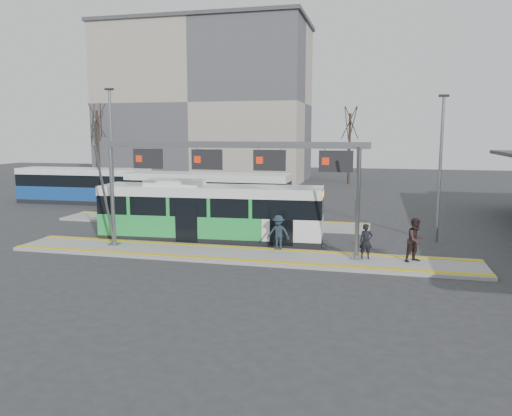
{
  "coord_description": "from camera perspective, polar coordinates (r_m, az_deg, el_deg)",
  "views": [
    {
      "loc": [
        6.27,
        -21.94,
        5.79
      ],
      "look_at": [
        0.22,
        3.0,
        1.86
      ],
      "focal_mm": 35.0,
      "sensor_mm": 36.0,
      "label": 1
    }
  ],
  "objects": [
    {
      "name": "bg_bus_blue",
      "position": [
        43.09,
        -19.07,
        2.39
      ],
      "size": [
        10.98,
        2.7,
        2.85
      ],
      "rotation": [
        0.0,
        0.0,
        0.03
      ],
      "color": "black",
      "rests_on": "ground"
    },
    {
      "name": "tree_mid",
      "position": [
        56.91,
        10.7,
        9.49
      ],
      "size": [
        1.4,
        1.4,
        8.85
      ],
      "color": "#382B21",
      "rests_on": "ground"
    },
    {
      "name": "passenger_a",
      "position": [
        22.88,
        12.46,
        -3.74
      ],
      "size": [
        0.65,
        0.51,
        1.58
      ],
      "primitive_type": "imported",
      "rotation": [
        0.0,
        0.0,
        0.24
      ],
      "color": "black",
      "rests_on": "platform_main"
    },
    {
      "name": "bg_bus_green",
      "position": [
        35.37,
        -5.57,
        1.6
      ],
      "size": [
        11.64,
        2.51,
        2.91
      ],
      "rotation": [
        0.0,
        0.0,
        0.0
      ],
      "color": "black",
      "rests_on": "ground"
    },
    {
      "name": "gantry",
      "position": [
        23.2,
        -2.96,
        5.02
      ],
      "size": [
        13.0,
        1.68,
        5.2
      ],
      "color": "slate",
      "rests_on": "platform_main"
    },
    {
      "name": "lamp_west",
      "position": [
        31.53,
        -16.14,
        5.87
      ],
      "size": [
        0.5,
        0.25,
        8.35
      ],
      "color": "slate",
      "rests_on": "ground"
    },
    {
      "name": "passenger_b",
      "position": [
        22.9,
        17.8,
        -3.49
      ],
      "size": [
        1.19,
        1.16,
        1.94
      ],
      "primitive_type": "imported",
      "rotation": [
        0.0,
        0.0,
        0.68
      ],
      "color": "#2E1F1F",
      "rests_on": "platform_main"
    },
    {
      "name": "platform_second",
      "position": [
        32.16,
        -5.21,
        -1.56
      ],
      "size": [
        20.0,
        3.0,
        0.15
      ],
      "primitive_type": "cube",
      "color": "gray",
      "rests_on": "ground"
    },
    {
      "name": "tactile_main",
      "position": [
        23.5,
        -2.24,
        -5.16
      ],
      "size": [
        22.0,
        2.65,
        0.02
      ],
      "color": "gold",
      "rests_on": "platform_main"
    },
    {
      "name": "tree_left",
      "position": [
        55.66,
        2.97,
        9.71
      ],
      "size": [
        1.4,
        1.4,
        8.94
      ],
      "color": "#382B21",
      "rests_on": "ground"
    },
    {
      "name": "tree_far",
      "position": [
        58.05,
        -17.71,
        9.45
      ],
      "size": [
        1.4,
        1.4,
        9.18
      ],
      "color": "#382B21",
      "rests_on": "ground"
    },
    {
      "name": "hero_bus",
      "position": [
        26.71,
        -5.23,
        -0.6
      ],
      "size": [
        11.95,
        3.27,
        3.25
      ],
      "rotation": [
        0.0,
        0.0,
        0.06
      ],
      "color": "black",
      "rests_on": "ground"
    },
    {
      "name": "lamp_east",
      "position": [
        27.68,
        20.3,
        4.62
      ],
      "size": [
        0.5,
        0.25,
        7.67
      ],
      "color": "slate",
      "rests_on": "ground"
    },
    {
      "name": "platform_main",
      "position": [
        23.52,
        -2.24,
        -5.36
      ],
      "size": [
        22.0,
        3.0,
        0.15
      ],
      "primitive_type": "cube",
      "color": "gray",
      "rests_on": "ground"
    },
    {
      "name": "ground",
      "position": [
        23.54,
        -2.24,
        -5.54
      ],
      "size": [
        120.0,
        120.0,
        0.0
      ],
      "primitive_type": "plane",
      "color": "#2D2D30",
      "rests_on": "ground"
    },
    {
      "name": "passenger_c",
      "position": [
        23.95,
        2.58,
        -2.84
      ],
      "size": [
        1.15,
        0.73,
        1.7
      ],
      "primitive_type": "imported",
      "rotation": [
        0.0,
        0.0,
        -0.09
      ],
      "color": "#1E2A36",
      "rests_on": "platform_main"
    },
    {
      "name": "apartment_block",
      "position": [
        61.47,
        -5.75,
        11.85
      ],
      "size": [
        24.5,
        12.5,
        18.4
      ],
      "color": "#A09785",
      "rests_on": "ground"
    },
    {
      "name": "tactile_second",
      "position": [
        33.22,
        -4.57,
        -1.08
      ],
      "size": [
        20.0,
        0.35,
        0.02
      ],
      "color": "gold",
      "rests_on": "platform_second"
    }
  ]
}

